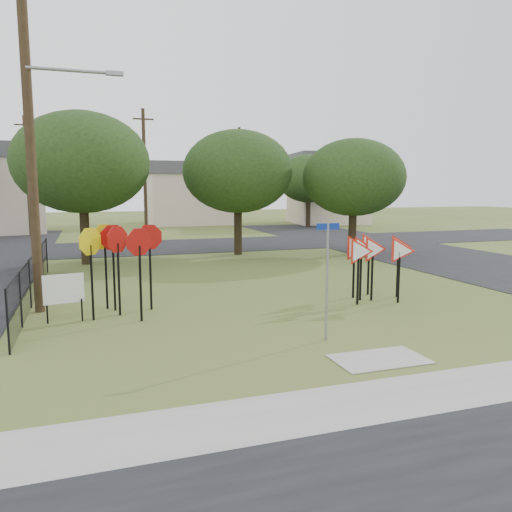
% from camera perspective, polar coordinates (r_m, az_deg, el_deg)
% --- Properties ---
extents(ground, '(140.00, 140.00, 0.00)m').
position_cam_1_polar(ground, '(13.26, 8.31, -8.36)').
color(ground, '#475921').
extents(sidewalk, '(30.00, 1.60, 0.02)m').
position_cam_1_polar(sidewalk, '(9.91, 19.69, -14.35)').
color(sidewalk, gray).
rests_on(sidewalk, ground).
extents(planting_strip, '(30.00, 0.80, 0.02)m').
position_cam_1_polar(planting_strip, '(9.09, 24.57, -16.72)').
color(planting_strip, '#475921').
rests_on(planting_strip, ground).
extents(street_right, '(8.00, 50.00, 0.02)m').
position_cam_1_polar(street_right, '(28.04, 21.06, -0.23)').
color(street_right, black).
rests_on(street_right, ground).
extents(street_far, '(60.00, 8.00, 0.02)m').
position_cam_1_polar(street_far, '(32.09, -8.04, 1.16)').
color(street_far, black).
rests_on(street_far, ground).
extents(curb_pad, '(2.00, 1.20, 0.02)m').
position_cam_1_polar(curb_pad, '(11.28, 13.93, -11.38)').
color(curb_pad, gray).
rests_on(curb_pad, ground).
extents(street_name_sign, '(0.59, 0.06, 2.85)m').
position_cam_1_polar(street_name_sign, '(12.02, 8.12, -2.01)').
color(street_name_sign, gray).
rests_on(street_name_sign, ground).
extents(stop_sign_cluster, '(2.40, 2.12, 2.61)m').
position_cam_1_polar(stop_sign_cluster, '(14.91, -15.35, 0.80)').
color(stop_sign_cluster, black).
rests_on(stop_sign_cluster, ground).
extents(yield_sign_cluster, '(2.78, 2.08, 2.18)m').
position_cam_1_polar(yield_sign_cluster, '(16.76, 13.29, 0.51)').
color(yield_sign_cluster, black).
rests_on(yield_sign_cluster, ground).
extents(info_board, '(1.06, 0.24, 1.34)m').
position_cam_1_polar(info_board, '(14.62, -21.12, -3.68)').
color(info_board, black).
rests_on(info_board, ground).
extents(utility_pole_main, '(3.55, 0.33, 10.00)m').
position_cam_1_polar(utility_pole_main, '(15.98, -24.23, 12.66)').
color(utility_pole_main, '#3E2E1C').
rests_on(utility_pole_main, ground).
extents(far_pole_a, '(1.40, 0.24, 9.00)m').
position_cam_1_polar(far_pole_a, '(35.56, -12.60, 9.10)').
color(far_pole_a, '#3E2E1C').
rests_on(far_pole_a, ground).
extents(far_pole_b, '(1.40, 0.24, 8.50)m').
position_cam_1_polar(far_pole_b, '(41.08, -1.91, 8.73)').
color(far_pole_b, '#3E2E1C').
rests_on(far_pole_b, ground).
extents(far_pole_c, '(1.40, 0.24, 9.00)m').
position_cam_1_polar(far_pole_c, '(41.56, -24.66, 8.37)').
color(far_pole_c, '#3E2E1C').
rests_on(far_pole_c, ground).
extents(fence_run, '(0.05, 11.55, 1.50)m').
position_cam_1_polar(fence_run, '(17.92, -24.07, -2.16)').
color(fence_run, black).
rests_on(fence_run, ground).
extents(house_mid, '(8.40, 8.40, 6.20)m').
position_cam_1_polar(house_mid, '(52.27, -7.84, 7.15)').
color(house_mid, beige).
rests_on(house_mid, ground).
extents(house_right, '(8.30, 8.30, 7.20)m').
position_cam_1_polar(house_right, '(53.00, 8.17, 7.69)').
color(house_right, beige).
rests_on(house_right, ground).
extents(tree_near_left, '(6.40, 6.40, 7.27)m').
position_cam_1_polar(tree_near_left, '(25.37, -19.30, 10.04)').
color(tree_near_left, '#2D2313').
rests_on(tree_near_left, ground).
extents(tree_near_mid, '(6.00, 6.00, 6.80)m').
position_cam_1_polar(tree_near_mid, '(27.49, -2.10, 9.60)').
color(tree_near_mid, '#2D2313').
rests_on(tree_near_mid, ground).
extents(tree_near_right, '(5.60, 5.60, 6.33)m').
position_cam_1_polar(tree_near_right, '(28.00, 11.11, 8.78)').
color(tree_near_right, '#2D2313').
rests_on(tree_near_right, ground).
extents(tree_far_right, '(6.00, 6.00, 6.80)m').
position_cam_1_polar(tree_far_right, '(47.67, 6.04, 8.79)').
color(tree_far_right, '#2D2313').
rests_on(tree_far_right, ground).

